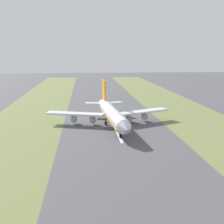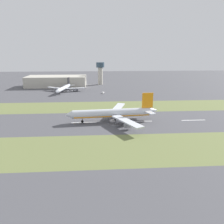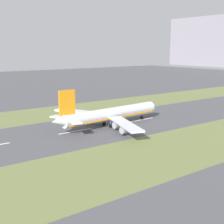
% 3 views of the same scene
% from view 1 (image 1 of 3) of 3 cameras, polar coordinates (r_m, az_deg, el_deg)
% --- Properties ---
extents(ground_plane, '(800.00, 800.00, 0.00)m').
position_cam_1_polar(ground_plane, '(152.27, 0.48, -2.52)').
color(ground_plane, '#4C4C51').
extents(grass_median_west, '(40.00, 600.00, 0.01)m').
position_cam_1_polar(grass_median_west, '(162.89, 16.45, -2.09)').
color(grass_median_west, olive).
rests_on(grass_median_west, ground).
extents(grass_median_east, '(40.00, 600.00, 0.01)m').
position_cam_1_polar(grass_median_east, '(154.56, -16.38, -2.77)').
color(grass_median_east, olive).
rests_on(grass_median_east, ground).
extents(centreline_dash_near, '(1.20, 18.00, 0.01)m').
position_cam_1_polar(centreline_dash_near, '(210.10, -1.11, 1.21)').
color(centreline_dash_near, silver).
rests_on(centreline_dash_near, ground).
extents(centreline_dash_mid, '(1.20, 18.00, 0.01)m').
position_cam_1_polar(centreline_dash_mid, '(170.92, -0.15, -1.04)').
color(centreline_dash_mid, silver).
rests_on(centreline_dash_mid, ground).
extents(centreline_dash_far, '(1.20, 18.00, 0.01)m').
position_cam_1_polar(centreline_dash_far, '(132.24, 1.37, -4.60)').
color(centreline_dash_far, silver).
rests_on(centreline_dash_far, ground).
extents(airplane_main_jet, '(63.93, 67.22, 20.20)m').
position_cam_1_polar(airplane_main_jet, '(151.92, -0.12, -0.23)').
color(airplane_main_jet, silver).
rests_on(airplane_main_jet, ground).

